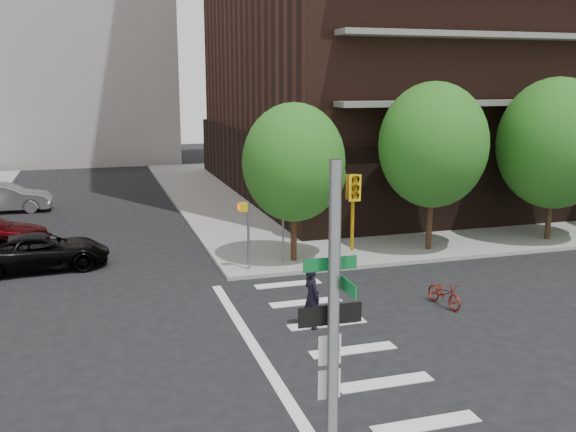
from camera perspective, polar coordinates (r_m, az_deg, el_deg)
ground at (r=16.90m, az=-3.88°, el=-13.01°), size 120.00×120.00×0.00m
sidewalk_ne at (r=45.82m, az=14.71°, el=2.65°), size 39.00×33.00×0.15m
crosswalk at (r=17.48m, az=3.34°, el=-12.11°), size 3.85×13.00×0.01m
tree_a at (r=24.79m, az=0.52°, el=4.77°), size 4.00×4.00×5.90m
tree_b at (r=27.14m, az=12.77°, el=6.16°), size 4.50×4.50×6.65m
tree_c at (r=30.56m, az=22.64°, el=5.97°), size 5.00×5.00×6.80m
traffic_signal at (r=9.15m, az=4.11°, el=-16.94°), size 0.90×0.75×6.00m
pedestrian_signal at (r=24.16m, az=-2.88°, el=-0.70°), size 2.18×0.67×2.60m
parked_car_black at (r=26.43m, az=-21.03°, el=-2.97°), size 2.71×5.19×1.40m
parked_car_silver at (r=38.77m, az=-23.86°, el=1.49°), size 1.86×4.93×1.61m
scooter at (r=21.39m, az=13.73°, el=-6.68°), size 0.78×1.67×0.85m
dog_walker at (r=18.88m, az=2.12°, el=-7.22°), size 0.75×0.55×1.87m
dog at (r=19.48m, az=5.43°, el=-8.40°), size 0.70×0.24×0.59m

